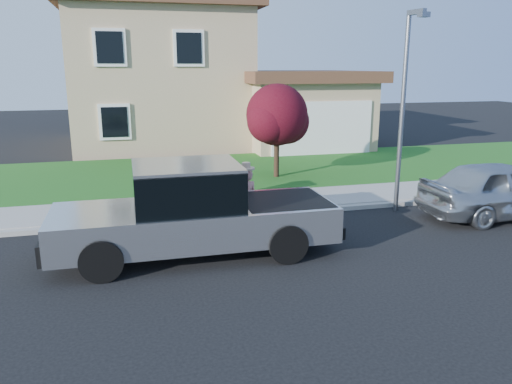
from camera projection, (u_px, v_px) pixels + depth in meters
ground at (225, 262)px, 10.11m from camera, size 80.00×80.00×0.00m
curb at (241, 216)px, 13.06m from camera, size 40.00×0.20×0.12m
sidewalk at (232, 204)px, 14.09m from camera, size 40.00×2.00×0.15m
lawn at (207, 173)px, 18.31m from camera, size 40.00×7.00×0.10m
house at (186, 81)px, 25.02m from camera, size 14.00×11.30×6.85m
pickup_truck at (194, 213)px, 10.33m from camera, size 5.94×2.29×1.95m
woman at (246, 198)px, 11.94m from camera, size 0.59×0.43×1.66m
sedan at (504, 189)px, 12.96m from camera, size 4.43×1.80×1.51m
ornamental_tree at (278, 118)px, 17.04m from camera, size 2.33×2.11×3.20m
trash_bin at (232, 181)px, 14.39m from camera, size 0.67×0.75×0.97m
street_lamp at (405, 101)px, 12.97m from camera, size 0.30×0.68×5.22m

